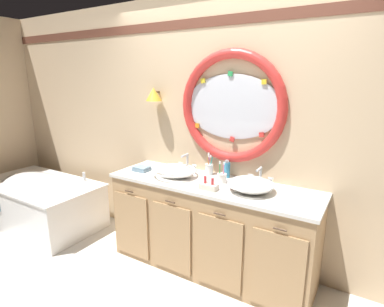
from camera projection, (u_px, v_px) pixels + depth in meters
name	position (u px, v px, depth m)	size (l,w,h in m)	color
ground_plane	(192.00, 280.00, 2.84)	(14.00, 14.00, 0.00)	silver
back_wall_assembly	(224.00, 130.00, 3.00)	(6.40, 0.26, 2.60)	#D6B78E
vanity_counter	(210.00, 226.00, 2.92)	(1.98, 0.63, 0.89)	tan
bathtub	(41.00, 199.00, 3.84)	(1.56, 0.86, 0.66)	white
sink_basin_left	(174.00, 171.00, 2.97)	(0.44, 0.44, 0.11)	white
sink_basin_right	(251.00, 184.00, 2.58)	(0.39, 0.39, 0.12)	white
faucet_set_left	(187.00, 164.00, 3.17)	(0.22, 0.13, 0.18)	silver
faucet_set_right	(260.00, 177.00, 2.77)	(0.24, 0.13, 0.16)	silver
toothbrush_holder_left	(209.00, 168.00, 3.03)	(0.08, 0.08, 0.22)	white
toothbrush_holder_right	(222.00, 177.00, 2.80)	(0.09, 0.09, 0.20)	white
soap_dispenser	(227.00, 169.00, 2.94)	(0.06, 0.07, 0.18)	#388EBC
folded_hand_towel	(142.00, 169.00, 3.16)	(0.16, 0.13, 0.04)	#7593A8
toiletry_basket	(209.00, 186.00, 2.63)	(0.16, 0.09, 0.12)	beige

